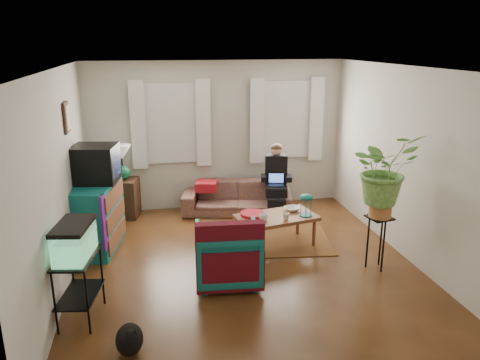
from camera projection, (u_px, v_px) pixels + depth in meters
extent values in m
cube|color=#4F2B14|center=(246.00, 267.00, 6.28)|extent=(4.50, 5.00, 0.01)
cube|color=white|center=(247.00, 68.00, 5.53)|extent=(4.50, 5.00, 0.01)
cube|color=silver|center=(217.00, 136.00, 8.25)|extent=(4.50, 0.01, 2.60)
cube|color=silver|center=(314.00, 262.00, 3.56)|extent=(4.50, 0.01, 2.60)
cube|color=silver|center=(59.00, 184.00, 5.49)|extent=(0.01, 5.00, 2.60)
cube|color=silver|center=(409.00, 165.00, 6.32)|extent=(0.01, 5.00, 2.60)
cube|color=white|center=(171.00, 123.00, 8.02)|extent=(1.08, 0.04, 1.38)
cube|color=white|center=(286.00, 120.00, 8.40)|extent=(1.08, 0.04, 1.38)
cube|color=white|center=(171.00, 124.00, 7.94)|extent=(1.36, 0.06, 1.50)
cube|color=white|center=(287.00, 120.00, 8.32)|extent=(1.36, 0.06, 1.50)
cube|color=#3D2616|center=(67.00, 117.00, 6.11)|extent=(0.04, 0.32, 0.40)
cube|color=maroon|center=(262.00, 235.00, 7.27)|extent=(2.18, 1.83, 0.01)
imported|color=brown|center=(237.00, 193.00, 8.15)|extent=(1.99, 1.13, 0.73)
cube|color=#422A19|center=(125.00, 198.00, 7.99)|extent=(0.54, 0.54, 0.66)
cube|color=#126B70|center=(96.00, 216.00, 6.72)|extent=(0.74, 1.18, 0.98)
cube|color=black|center=(95.00, 164.00, 6.60)|extent=(0.69, 0.65, 0.52)
cube|color=black|center=(80.00, 288.00, 5.01)|extent=(0.47, 0.71, 0.74)
cube|color=#7FD899|center=(74.00, 240.00, 4.85)|extent=(0.43, 0.65, 0.39)
ellipsoid|color=black|center=(129.00, 336.00, 4.51)|extent=(0.34, 0.45, 0.35)
imported|color=#105964|center=(228.00, 252.00, 5.80)|extent=(0.84, 0.79, 0.80)
cube|color=#9E0A0A|center=(230.00, 250.00, 5.46)|extent=(0.82, 0.25, 0.66)
cube|color=brown|center=(276.00, 231.00, 6.85)|extent=(1.25, 0.85, 0.47)
imported|color=white|center=(264.00, 217.00, 6.58)|extent=(0.15, 0.15, 0.10)
imported|color=beige|center=(286.00, 216.00, 6.63)|extent=(0.12, 0.12, 0.10)
imported|color=white|center=(292.00, 209.00, 6.99)|extent=(0.27, 0.27, 0.06)
cylinder|color=#B21414|center=(253.00, 214.00, 6.80)|extent=(0.42, 0.42, 0.04)
cube|color=black|center=(377.00, 243.00, 6.15)|extent=(0.36, 0.36, 0.73)
imported|color=#599947|center=(383.00, 180.00, 5.90)|extent=(0.95, 0.87, 0.92)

